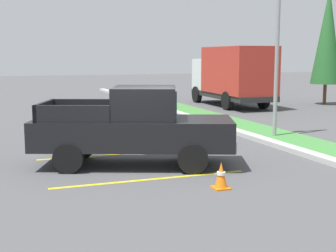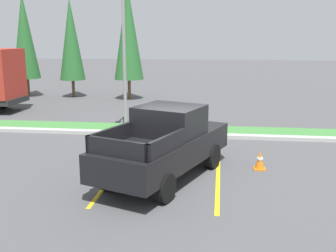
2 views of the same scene
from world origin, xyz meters
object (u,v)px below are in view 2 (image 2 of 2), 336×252
pickup_truck_main (166,143)px  cypress_tree_leftmost (24,36)px  cypress_tree_left_inner (71,40)px  cypress_tree_center (128,32)px  street_light (123,42)px  traffic_cone (260,160)px

pickup_truck_main → cypress_tree_leftmost: size_ratio=0.81×
cypress_tree_left_inner → cypress_tree_center: 4.03m
street_light → cypress_tree_leftmost: 12.99m
pickup_truck_main → cypress_tree_left_inner: 17.63m
cypress_tree_leftmost → cypress_tree_center: size_ratio=0.95×
street_light → traffic_cone: (5.38, -4.63, -3.55)m
cypress_tree_leftmost → cypress_tree_left_inner: cypress_tree_leftmost is taller
cypress_tree_leftmost → traffic_cone: size_ratio=11.47×
cypress_tree_center → traffic_cone: cypress_tree_center is taller
pickup_truck_main → cypress_tree_leftmost: 19.29m
street_light → cypress_tree_center: cypress_tree_center is taller
street_light → traffic_cone: street_light is taller
cypress_tree_leftmost → street_light: bearing=-46.2°
street_light → cypress_tree_leftmost: size_ratio=0.96×
cypress_tree_leftmost → cypress_tree_left_inner: 3.19m
pickup_truck_main → cypress_tree_leftmost: bearing=127.3°
cypress_tree_center → pickup_truck_main: bearing=-73.5°
street_light → cypress_tree_center: size_ratio=0.91×
cypress_tree_leftmost → traffic_cone: 20.42m
cypress_tree_left_inner → pickup_truck_main: bearing=-61.2°
cypress_tree_leftmost → cypress_tree_center: cypress_tree_center is taller
pickup_truck_main → cypress_tree_center: bearing=106.5°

